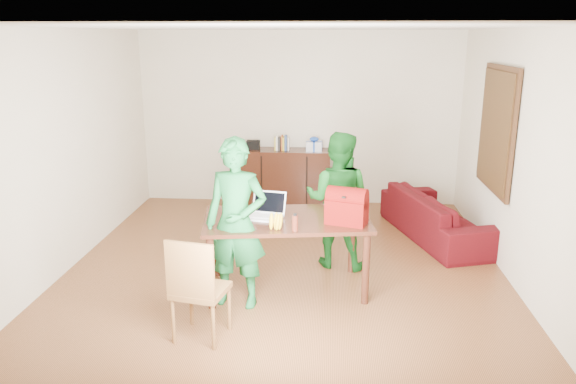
# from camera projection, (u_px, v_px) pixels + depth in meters

# --- Properties ---
(room) EXTENTS (5.20, 5.70, 2.90)m
(room) POSITION_uv_depth(u_px,v_px,m) (287.00, 156.00, 6.32)
(room) COLOR #492C12
(room) RESTS_ON ground
(table) EXTENTS (1.81, 1.18, 0.79)m
(table) POSITION_uv_depth(u_px,v_px,m) (287.00, 227.00, 5.84)
(table) COLOR #32180D
(table) RESTS_ON ground
(chair) EXTENTS (0.52, 0.50, 0.97)m
(chair) POSITION_uv_depth(u_px,v_px,m) (201.00, 308.00, 4.98)
(chair) COLOR brown
(chair) RESTS_ON ground
(person_near) EXTENTS (0.68, 0.50, 1.70)m
(person_near) POSITION_uv_depth(u_px,v_px,m) (236.00, 224.00, 5.47)
(person_near) COLOR #145E29
(person_near) RESTS_ON ground
(person_far) EXTENTS (0.90, 0.77, 1.59)m
(person_far) POSITION_uv_depth(u_px,v_px,m) (338.00, 200.00, 6.45)
(person_far) COLOR #135718
(person_far) RESTS_ON ground
(laptop) EXTENTS (0.40, 0.31, 0.25)m
(laptop) POSITION_uv_depth(u_px,v_px,m) (265.00, 214.00, 5.79)
(laptop) COLOR white
(laptop) RESTS_ON table
(bananas) EXTENTS (0.20, 0.17, 0.07)m
(bananas) POSITION_uv_depth(u_px,v_px,m) (276.00, 226.00, 5.46)
(bananas) COLOR gold
(bananas) RESTS_ON table
(bottle) EXTENTS (0.06, 0.06, 0.17)m
(bottle) POSITION_uv_depth(u_px,v_px,m) (295.00, 222.00, 5.42)
(bottle) COLOR #582014
(bottle) RESTS_ON table
(red_bag) EXTENTS (0.45, 0.34, 0.29)m
(red_bag) POSITION_uv_depth(u_px,v_px,m) (347.00, 209.00, 5.61)
(red_bag) COLOR #6C0D07
(red_bag) RESTS_ON table
(sofa) EXTENTS (1.37, 2.19, 0.60)m
(sofa) POSITION_uv_depth(u_px,v_px,m) (438.00, 216.00, 7.48)
(sofa) COLOR #39070F
(sofa) RESTS_ON ground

